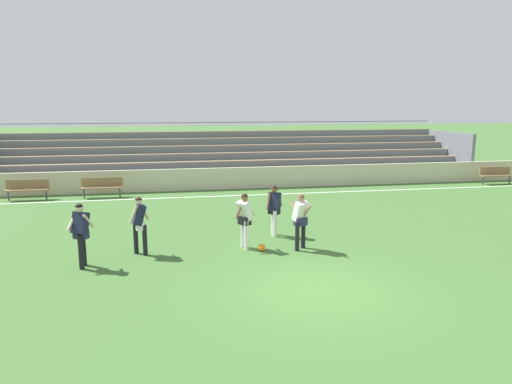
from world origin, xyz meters
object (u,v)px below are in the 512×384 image
bench_near_bin (27,188)px  player_white_dropping_back (301,217)px  bench_centre_sideline (496,174)px  player_dark_deep_cover (139,220)px  soccer_ball (262,248)px  player_dark_wide_left (274,206)px  player_dark_on_ball (81,229)px  bleacher_stand (232,155)px  player_white_pressing_high (245,216)px  bench_far_left (102,185)px

bench_near_bin → player_white_dropping_back: size_ratio=1.09×
bench_near_bin → bench_centre_sideline: size_ratio=1.00×
player_dark_deep_cover → soccer_ball: bearing=-5.7°
player_white_dropping_back → player_dark_deep_cover: bearing=175.5°
player_dark_wide_left → player_dark_deep_cover: (-4.13, -1.19, 0.01)m
bench_near_bin → player_dark_on_ball: player_dark_on_ball is taller
player_dark_wide_left → soccer_ball: 1.89m
bleacher_stand → bench_near_bin: bearing=-156.1°
player_white_pressing_high → soccer_ball: player_white_pressing_high is taller
bleacher_stand → player_dark_wide_left: size_ratio=16.27×
player_white_pressing_high → soccer_ball: bearing=-40.9°
bench_near_bin → bench_centre_sideline: bearing=0.0°
bench_near_bin → player_white_dropping_back: 13.45m
bench_centre_sideline → soccer_ball: (-14.41, -9.03, -0.44)m
player_dark_deep_cover → bench_far_left: bearing=104.2°
player_dark_wide_left → player_dark_deep_cover: size_ratio=0.99×
bench_centre_sideline → bench_near_bin: bearing=180.0°
bench_far_left → bench_near_bin: bearing=180.0°
player_dark_on_ball → bench_near_bin: bearing=112.6°
bench_far_left → player_dark_on_ball: (0.78, -9.50, 0.47)m
bench_far_left → bench_centre_sideline: size_ratio=1.00×
player_white_pressing_high → player_white_dropping_back: size_ratio=1.00×
bleacher_stand → player_white_pressing_high: 13.03m
bench_near_bin → player_dark_deep_cover: 10.23m
bench_near_bin → player_dark_wide_left: size_ratio=1.09×
player_dark_on_ball → bench_centre_sideline: bearing=26.3°
player_white_pressing_high → player_dark_on_ball: size_ratio=0.97×
bleacher_stand → bench_centre_sideline: 14.20m
bleacher_stand → soccer_ball: bearing=-93.9°
bench_far_left → player_dark_deep_cover: player_dark_deep_cover is taller
bench_far_left → soccer_ball: 10.65m
bench_far_left → player_dark_on_ball: player_dark_on_ball is taller
player_white_dropping_back → player_dark_wide_left: 1.61m
bleacher_stand → player_dark_on_ball: bleacher_stand is taller
player_white_pressing_high → player_dark_wide_left: bearing=45.2°
bench_centre_sideline → player_dark_wide_left: size_ratio=1.09×
player_white_dropping_back → player_dark_deep_cover: 4.59m
bench_near_bin → player_white_pressing_high: bearing=-46.0°
player_white_dropping_back → bleacher_stand: bearing=91.0°
bench_centre_sideline → player_white_dropping_back: 16.07m
bleacher_stand → player_white_dropping_back: size_ratio=16.27×
player_white_pressing_high → player_dark_on_ball: player_dark_on_ball is taller
player_white_pressing_high → player_dark_wide_left: 1.62m
bench_centre_sideline → player_dark_wide_left: player_dark_wide_left is taller
bench_near_bin → bench_far_left: bearing=0.0°
player_white_pressing_high → soccer_ball: (0.44, -0.38, -0.87)m
player_dark_on_ball → player_dark_wide_left: player_dark_on_ball is taller
bench_near_bin → player_white_pressing_high: (8.36, -8.65, 0.43)m
player_white_dropping_back → player_dark_on_ball: size_ratio=0.97×
player_dark_deep_cover → soccer_ball: size_ratio=7.57×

